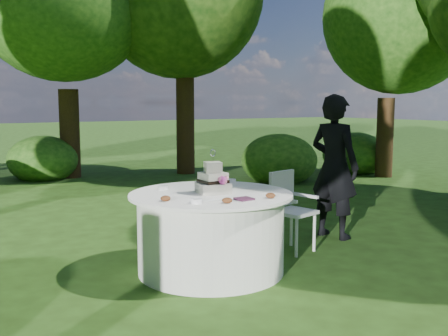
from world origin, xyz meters
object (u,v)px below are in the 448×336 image
Objects in this scene: table at (211,232)px; cake at (213,181)px; chair at (289,204)px; guest at (334,167)px; napkins at (244,199)px.

cake is at bearing -35.62° from table.
guest is at bearing 10.30° from chair.
cake is (-0.04, 0.45, 0.10)m from napkins.
cake is (-1.91, -0.33, 0.02)m from guest.
table is (-0.06, 0.46, -0.39)m from napkins.
table is at bearing -171.51° from chair.
chair is (-0.82, -0.15, -0.35)m from guest.
chair is at bearing 9.34° from cake.
cake is at bearing 86.87° from guest.
napkins is 1.25m from chair.
guest is at bearing 9.75° from cake.
chair is (1.04, 0.63, -0.26)m from napkins.
table is 3.73× the size of cake.
table is 0.50m from cake.
napkins is 0.61m from table.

